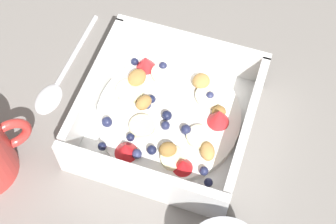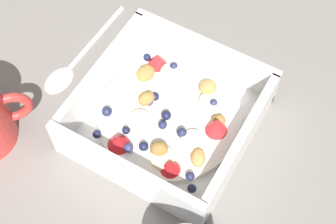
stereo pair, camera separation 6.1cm
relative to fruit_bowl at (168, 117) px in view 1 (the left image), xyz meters
The scene contains 3 objects.
ground_plane 0.03m from the fruit_bowl, 169.38° to the right, with size 2.40×2.40×0.00m, color gray.
fruit_bowl is the anchor object (origin of this frame).
spoon 0.16m from the fruit_bowl, ahead, with size 0.03×0.17×0.01m.
Camera 1 is at (-0.08, 0.30, 0.56)m, focal length 54.02 mm.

